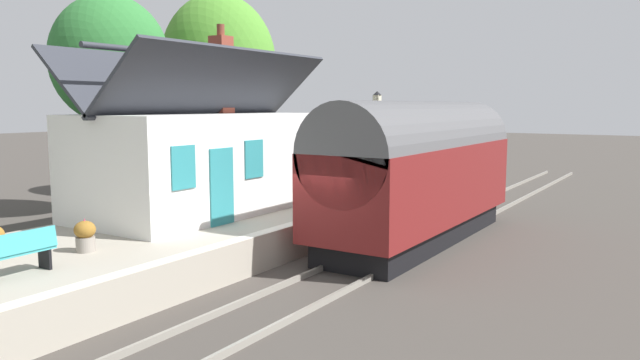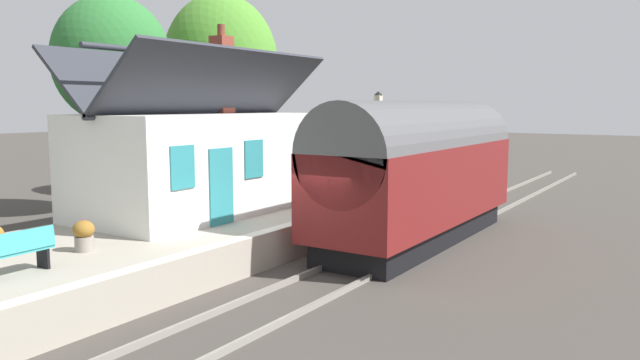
{
  "view_description": "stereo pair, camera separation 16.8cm",
  "coord_description": "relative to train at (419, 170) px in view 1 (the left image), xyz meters",
  "views": [
    {
      "loc": [
        -12.8,
        -8.12,
        4.2
      ],
      "look_at": [
        2.26,
        1.5,
        1.96
      ],
      "focal_mm": 33.49,
      "sensor_mm": 36.0,
      "label": 1
    },
    {
      "loc": [
        -12.71,
        -8.26,
        4.2
      ],
      "look_at": [
        2.26,
        1.5,
        1.96
      ],
      "focal_mm": 33.49,
      "sensor_mm": 36.0,
      "label": 2
    }
  ],
  "objects": [
    {
      "name": "planter_edge_near",
      "position": [
        -8.81,
        4.19,
        -0.89
      ],
      "size": [
        0.47,
        0.47,
        0.76
      ],
      "color": "gray",
      "rests_on": "platform"
    },
    {
      "name": "rail_near",
      "position": [
        -4.16,
        -0.72,
        -2.15
      ],
      "size": [
        52.0,
        0.08,
        0.14
      ],
      "primitive_type": "cube",
      "color": "gray",
      "rests_on": "ground"
    },
    {
      "name": "station_building",
      "position": [
        -3.77,
        5.61,
        0.38
      ],
      "size": [
        7.74,
        4.15,
        5.75
      ],
      "color": "white",
      "rests_on": "platform"
    },
    {
      "name": "bench_near_building",
      "position": [
        -10.69,
        3.58,
        -0.79
      ],
      "size": [
        1.41,
        0.47,
        0.88
      ],
      "color": "teal",
      "rests_on": "platform"
    },
    {
      "name": "rail_far",
      "position": [
        -4.16,
        0.72,
        -2.15
      ],
      "size": [
        52.0,
        0.08,
        0.14
      ],
      "primitive_type": "cube",
      "color": "gray",
      "rests_on": "ground"
    },
    {
      "name": "tree_mid_background",
      "position": [
        -2.1,
        11.58,
        3.65
      ],
      "size": [
        4.33,
        4.43,
        8.28
      ],
      "color": "#4C3828",
      "rests_on": "ground"
    },
    {
      "name": "platform_edge_coping",
      "position": [
        -4.16,
        2.08,
        -1.25
      ],
      "size": [
        32.0,
        0.36,
        0.02
      ],
      "primitive_type": "cube",
      "color": "beige",
      "rests_on": "platform"
    },
    {
      "name": "planter_bench_left",
      "position": [
        4.19,
        3.38,
        -0.95
      ],
      "size": [
        0.74,
        0.32,
        0.66
      ],
      "color": "teal",
      "rests_on": "platform"
    },
    {
      "name": "platform",
      "position": [
        -4.16,
        4.76,
        -1.74
      ],
      "size": [
        32.0,
        5.72,
        0.96
      ],
      "primitive_type": "cube",
      "color": "#A39B8C",
      "rests_on": "ground"
    },
    {
      "name": "ground_plane",
      "position": [
        -4.16,
        0.9,
        -2.22
      ],
      "size": [
        160.0,
        160.0,
        0.0
      ],
      "primitive_type": "plane",
      "color": "#423D38"
    },
    {
      "name": "tree_behind_building",
      "position": [
        4.0,
        11.7,
        3.84
      ],
      "size": [
        5.07,
        5.37,
        9.25
      ],
      "color": "#4C3828",
      "rests_on": "ground"
    },
    {
      "name": "train",
      "position": [
        0.0,
        0.0,
        0.0
      ],
      "size": [
        9.79,
        2.73,
        4.32
      ],
      "color": "black",
      "rests_on": "ground"
    },
    {
      "name": "lamp_post_platform",
      "position": [
        2.8,
        2.91,
        1.36
      ],
      "size": [
        0.32,
        0.5,
        3.76
      ],
      "color": "black",
      "rests_on": "platform"
    }
  ]
}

